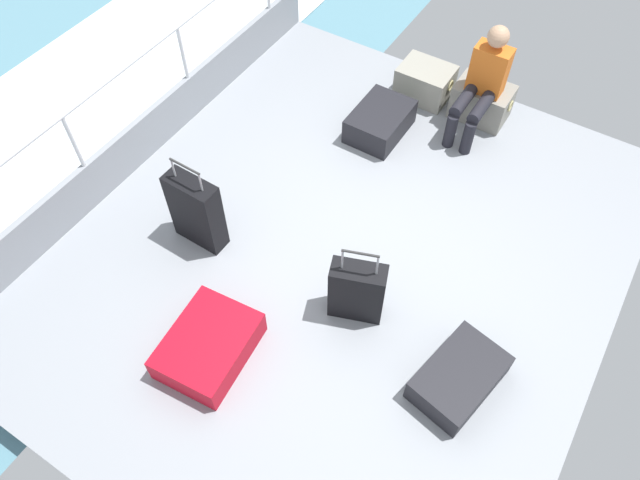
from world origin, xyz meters
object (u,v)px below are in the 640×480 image
(cargo_crate_0, at_px, (425,82))
(suitcase_1, at_px, (196,211))
(passenger_seated, at_px, (483,82))
(suitcase_3, at_px, (459,377))
(cargo_crate_1, at_px, (482,102))
(suitcase_4, at_px, (380,122))
(suitcase_0, at_px, (209,346))
(suitcase_2, at_px, (357,291))

(cargo_crate_0, relative_size, suitcase_1, 0.64)
(passenger_seated, relative_size, suitcase_3, 1.38)
(cargo_crate_1, xyz_separation_m, suitcase_4, (-0.75, -0.75, -0.05))
(suitcase_4, bearing_deg, passenger_seated, 37.39)
(passenger_seated, relative_size, suitcase_0, 1.34)
(cargo_crate_0, bearing_deg, passenger_seated, -15.03)
(passenger_seated, height_order, suitcase_0, passenger_seated)
(passenger_seated, distance_m, suitcase_0, 3.48)
(passenger_seated, xyz_separation_m, suitcase_3, (1.02, -2.62, -0.44))
(suitcase_4, bearing_deg, cargo_crate_0, 80.28)
(passenger_seated, relative_size, suitcase_2, 1.34)
(suitcase_0, distance_m, suitcase_3, 1.85)
(cargo_crate_0, distance_m, cargo_crate_1, 0.62)
(cargo_crate_0, bearing_deg, suitcase_3, -59.56)
(cargo_crate_0, bearing_deg, suitcase_4, -99.72)
(suitcase_4, bearing_deg, suitcase_0, -88.50)
(cargo_crate_1, xyz_separation_m, suitcase_0, (-0.67, -3.56, -0.06))
(suitcase_2, xyz_separation_m, suitcase_3, (0.94, -0.15, -0.17))
(suitcase_4, bearing_deg, cargo_crate_1, 45.08)
(cargo_crate_0, height_order, suitcase_1, suitcase_1)
(cargo_crate_0, distance_m, suitcase_0, 3.55)
(suitcase_1, relative_size, suitcase_2, 1.13)
(passenger_seated, bearing_deg, cargo_crate_1, 90.00)
(suitcase_4, bearing_deg, suitcase_1, -108.80)
(cargo_crate_1, distance_m, suitcase_2, 2.65)
(passenger_seated, relative_size, suitcase_4, 1.58)
(suitcase_2, height_order, suitcase_3, suitcase_2)
(suitcase_0, bearing_deg, suitcase_3, 24.19)
(cargo_crate_1, relative_size, suitcase_3, 0.76)
(suitcase_2, relative_size, suitcase_3, 1.03)
(passenger_seated, relative_size, suitcase_1, 1.18)
(suitcase_1, bearing_deg, suitcase_2, 2.73)
(suitcase_2, xyz_separation_m, suitcase_4, (-0.82, 1.90, -0.15))
(suitcase_0, bearing_deg, suitcase_2, 50.55)
(suitcase_0, distance_m, suitcase_2, 1.19)
(cargo_crate_0, relative_size, cargo_crate_1, 0.97)
(suitcase_1, bearing_deg, cargo_crate_1, 62.46)
(cargo_crate_1, xyz_separation_m, passenger_seated, (0.00, -0.18, 0.37))
(suitcase_2, bearing_deg, passenger_seated, 91.68)
(suitcase_2, distance_m, suitcase_4, 2.08)
(cargo_crate_0, relative_size, suitcase_4, 0.85)
(suitcase_2, bearing_deg, cargo_crate_1, 91.57)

